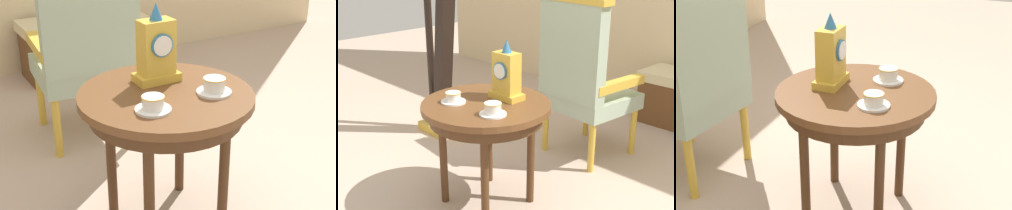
# 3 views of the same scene
# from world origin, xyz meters

# --- Properties ---
(ground_plane) EXTENTS (10.00, 10.00, 0.00)m
(ground_plane) POSITION_xyz_m (0.00, 0.00, 0.00)
(ground_plane) COLOR #BCA38E
(side_table) EXTENTS (0.72, 0.72, 0.62)m
(side_table) POSITION_xyz_m (-0.02, -0.01, 0.55)
(side_table) COLOR brown
(side_table) RESTS_ON ground
(teacup_left) EXTENTS (0.14, 0.14, 0.06)m
(teacup_left) POSITION_xyz_m (-0.15, -0.13, 0.65)
(teacup_left) COLOR white
(teacup_left) RESTS_ON side_table
(teacup_right) EXTENTS (0.14, 0.14, 0.07)m
(teacup_right) POSITION_xyz_m (0.14, -0.11, 0.65)
(teacup_right) COLOR white
(teacup_right) RESTS_ON side_table
(mantel_clock) EXTENTS (0.19, 0.11, 0.34)m
(mantel_clock) POSITION_xyz_m (0.01, 0.12, 0.76)
(mantel_clock) COLOR gold
(mantel_clock) RESTS_ON side_table
(armchair) EXTENTS (0.59, 0.58, 1.14)m
(armchair) POSITION_xyz_m (-0.02, 0.87, 0.59)
(armchair) COLOR #9EB299
(armchair) RESTS_ON ground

